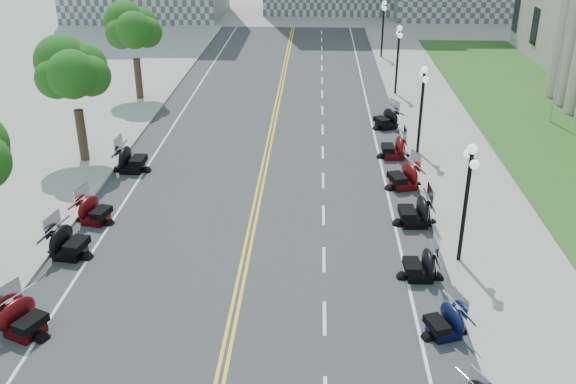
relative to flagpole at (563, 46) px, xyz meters
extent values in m
plane|color=gray|center=(-18.00, -22.00, -5.00)|extent=(160.00, 160.00, 0.00)
cube|color=#333335|center=(-18.00, -12.00, -5.00)|extent=(16.00, 90.00, 0.01)
cube|color=yellow|center=(-18.12, -12.00, -4.99)|extent=(0.12, 90.00, 0.00)
cube|color=yellow|center=(-17.88, -12.00, -4.99)|extent=(0.12, 90.00, 0.00)
cube|color=white|center=(-11.60, -12.00, -4.99)|extent=(0.12, 90.00, 0.00)
cube|color=white|center=(-24.40, -12.00, -4.99)|extent=(0.12, 90.00, 0.00)
cube|color=white|center=(-14.80, -22.00, -4.99)|extent=(0.12, 2.00, 0.00)
cube|color=white|center=(-14.80, -18.00, -4.99)|extent=(0.12, 2.00, 0.00)
cube|color=white|center=(-14.80, -14.00, -4.99)|extent=(0.12, 2.00, 0.00)
cube|color=white|center=(-14.80, -10.00, -4.99)|extent=(0.12, 2.00, 0.00)
cube|color=white|center=(-14.80, -6.00, -4.99)|extent=(0.12, 2.00, 0.00)
cube|color=white|center=(-14.80, -2.00, -4.99)|extent=(0.12, 2.00, 0.00)
cube|color=white|center=(-14.80, 2.00, -4.99)|extent=(0.12, 2.00, 0.00)
cube|color=white|center=(-14.80, 6.00, -4.99)|extent=(0.12, 2.00, 0.00)
cube|color=white|center=(-14.80, 10.00, -4.99)|extent=(0.12, 2.00, 0.00)
cube|color=white|center=(-14.80, 14.00, -4.99)|extent=(0.12, 2.00, 0.00)
cube|color=white|center=(-14.80, 18.00, -4.99)|extent=(0.12, 2.00, 0.00)
cube|color=white|center=(-14.80, 22.00, -4.99)|extent=(0.12, 2.00, 0.00)
cube|color=white|center=(-14.80, 26.00, -4.99)|extent=(0.12, 2.00, 0.00)
cube|color=white|center=(-14.80, 30.00, -4.99)|extent=(0.12, 2.00, 0.00)
cube|color=#9E9991|center=(-7.50, -12.00, -4.92)|extent=(5.00, 90.00, 0.15)
cube|color=#9E9991|center=(-28.50, -12.00, -4.92)|extent=(5.00, 90.00, 0.15)
cube|color=#356023|center=(-0.50, -4.00, -4.95)|extent=(9.00, 60.00, 0.10)
camera|label=1|loc=(-15.23, -40.54, 8.40)|focal=40.00mm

